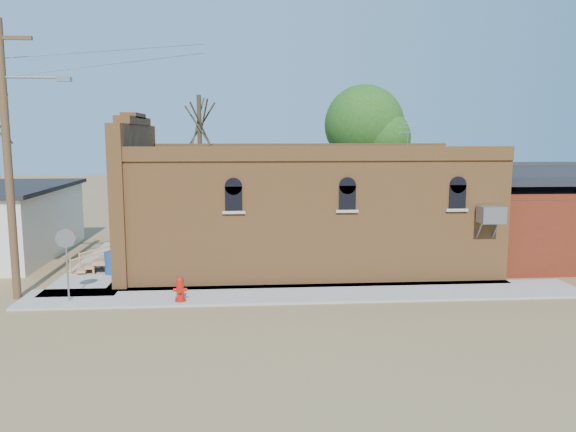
{
  "coord_description": "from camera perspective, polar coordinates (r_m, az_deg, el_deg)",
  "views": [
    {
      "loc": [
        -0.58,
        -17.51,
        5.4
      ],
      "look_at": [
        0.99,
        3.12,
        2.4
      ],
      "focal_mm": 35.0,
      "sensor_mm": 36.0,
      "label": 1
    }
  ],
  "objects": [
    {
      "name": "ground",
      "position": [
        18.34,
        -2.36,
        -8.89
      ],
      "size": [
        120.0,
        120.0,
        0.0
      ],
      "primitive_type": "plane",
      "color": "brown",
      "rests_on": "ground"
    },
    {
      "name": "sidewalk_south",
      "position": [
        19.29,
        2.04,
        -7.89
      ],
      "size": [
        19.0,
        2.2,
        0.08
      ],
      "primitive_type": "cube",
      "color": "#9E9991",
      "rests_on": "ground"
    },
    {
      "name": "sidewalk_west",
      "position": [
        24.79,
        -17.63,
        -4.63
      ],
      "size": [
        2.6,
        10.0,
        0.08
      ],
      "primitive_type": "cube",
      "color": "#9E9991",
      "rests_on": "ground"
    },
    {
      "name": "brick_bar",
      "position": [
        23.32,
        1.17,
        0.71
      ],
      "size": [
        16.4,
        7.97,
        6.3
      ],
      "color": "#A66632",
      "rests_on": "ground"
    },
    {
      "name": "red_shed",
      "position": [
        26.18,
        23.18,
        0.72
      ],
      "size": [
        5.4,
        6.4,
        4.3
      ],
      "color": "#5C1E0F",
      "rests_on": "ground"
    },
    {
      "name": "utility_pole",
      "position": [
        20.19,
        -26.47,
        5.61
      ],
      "size": [
        3.12,
        0.26,
        9.0
      ],
      "color": "brown",
      "rests_on": "ground"
    },
    {
      "name": "tree_bare_near",
      "position": [
        30.62,
        -8.99,
        9.2
      ],
      "size": [
        2.8,
        2.8,
        7.65
      ],
      "color": "#413525",
      "rests_on": "ground"
    },
    {
      "name": "tree_leafy",
      "position": [
        31.71,
        7.73,
        9.14
      ],
      "size": [
        4.4,
        4.4,
        8.15
      ],
      "color": "#413525",
      "rests_on": "ground"
    },
    {
      "name": "fire_hydrant",
      "position": [
        18.53,
        -10.9,
        -7.31
      ],
      "size": [
        0.46,
        0.43,
        0.81
      ],
      "rotation": [
        0.0,
        0.0,
        0.17
      ],
      "color": "#BB150A",
      "rests_on": "sidewalk_south"
    },
    {
      "name": "stop_sign",
      "position": [
        19.32,
        -21.62,
        -2.78
      ],
      "size": [
        0.62,
        0.28,
        2.37
      ],
      "rotation": [
        0.0,
        0.0,
        -0.06
      ],
      "color": "gray",
      "rests_on": "sidewalk_south"
    },
    {
      "name": "trash_barrel",
      "position": [
        22.74,
        -17.4,
        -4.49
      ],
      "size": [
        0.62,
        0.62,
        0.9
      ],
      "primitive_type": "cylinder",
      "rotation": [
        0.0,
        0.0,
        -0.06
      ],
      "color": "navy",
      "rests_on": "sidewalk_west"
    }
  ]
}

